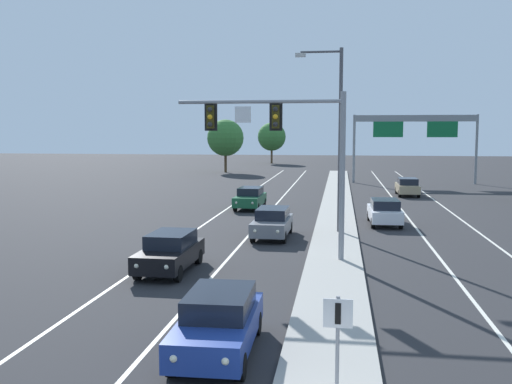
{
  "coord_description": "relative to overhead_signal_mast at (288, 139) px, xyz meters",
  "views": [
    {
      "loc": [
        0.19,
        -8.77,
        5.67
      ],
      "look_at": [
        -3.2,
        14.39,
        3.2
      ],
      "focal_mm": 40.31,
      "sensor_mm": 36.0,
      "label": 1
    }
  ],
  "objects": [
    {
      "name": "edge_stripe_left",
      "position": [
        -5.98,
        9.02,
        -5.33
      ],
      "size": [
        0.14,
        100.0,
        0.01
      ],
      "primitive_type": "cube",
      "color": "silver",
      "rests_on": "ground"
    },
    {
      "name": "median_island",
      "position": [
        2.02,
        2.02,
        -5.26
      ],
      "size": [
        2.4,
        110.0,
        0.15
      ],
      "primitive_type": "cube",
      "color": "#9E9B93",
      "rests_on": "ground"
    },
    {
      "name": "highway_sign_gantry",
      "position": [
        10.22,
        39.87,
        0.83
      ],
      "size": [
        13.28,
        0.42,
        7.5
      ],
      "color": "gray",
      "rests_on": "ground"
    },
    {
      "name": "tree_far_left_a",
      "position": [
        -9.89,
        77.2,
        -0.59
      ],
      "size": [
        5.01,
        5.01,
        7.25
      ],
      "color": "#4C3823",
      "rests_on": "ground"
    },
    {
      "name": "car_oncoming_black",
      "position": [
        -4.57,
        -2.55,
        -4.51
      ],
      "size": [
        1.88,
        4.49,
        1.58
      ],
      "color": "black",
      "rests_on": "ground"
    },
    {
      "name": "overhead_signal_mast",
      "position": [
        0.0,
        0.0,
        0.0
      ],
      "size": [
        7.28,
        0.44,
        7.2
      ],
      "color": "gray",
      "rests_on": "median_island"
    },
    {
      "name": "median_sign_post",
      "position": [
        2.22,
        -13.3,
        -3.75
      ],
      "size": [
        0.6,
        0.1,
        2.2
      ],
      "color": "gray",
      "rests_on": "median_island"
    },
    {
      "name": "lane_stripe_receding_center",
      "position": [
        6.72,
        9.02,
        -5.33
      ],
      "size": [
        0.14,
        100.0,
        0.01
      ],
      "primitive_type": "cube",
      "color": "silver",
      "rests_on": "ground"
    },
    {
      "name": "street_lamp_median",
      "position": [
        1.98,
        7.01,
        0.46
      ],
      "size": [
        2.58,
        0.28,
        10.0
      ],
      "color": "#4C4C51",
      "rests_on": "median_island"
    },
    {
      "name": "edge_stripe_right",
      "position": [
        10.02,
        9.02,
        -5.33
      ],
      "size": [
        0.14,
        100.0,
        0.01
      ],
      "primitive_type": "cube",
      "color": "silver",
      "rests_on": "ground"
    },
    {
      "name": "car_oncoming_blue",
      "position": [
        -0.8,
        -10.77,
        -4.51
      ],
      "size": [
        1.89,
        4.5,
        1.58
      ],
      "color": "navy",
      "rests_on": "ground"
    },
    {
      "name": "car_receding_tan",
      "position": [
        8.16,
        27.28,
        -4.51
      ],
      "size": [
        1.84,
        4.48,
        1.58
      ],
      "color": "tan",
      "rests_on": "ground"
    },
    {
      "name": "lane_stripe_oncoming_center",
      "position": [
        -2.68,
        9.02,
        -5.33
      ],
      "size": [
        0.14,
        100.0,
        0.01
      ],
      "primitive_type": "cube",
      "color": "silver",
      "rests_on": "ground"
    },
    {
      "name": "car_oncoming_green",
      "position": [
        -4.29,
        16.66,
        -4.51
      ],
      "size": [
        1.91,
        4.51,
        1.58
      ],
      "color": "#195633",
      "rests_on": "ground"
    },
    {
      "name": "car_oncoming_grey",
      "position": [
        -1.33,
        5.53,
        -4.51
      ],
      "size": [
        1.89,
        4.5,
        1.58
      ],
      "color": "slate",
      "rests_on": "ground"
    },
    {
      "name": "tree_far_left_b",
      "position": [
        -13.56,
        53.66,
        -0.54
      ],
      "size": [
        5.07,
        5.07,
        7.34
      ],
      "color": "#4C3823",
      "rests_on": "ground"
    },
    {
      "name": "car_receding_white",
      "position": [
        4.96,
        10.7,
        -4.51
      ],
      "size": [
        1.91,
        4.5,
        1.58
      ],
      "color": "silver",
      "rests_on": "ground"
    }
  ]
}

